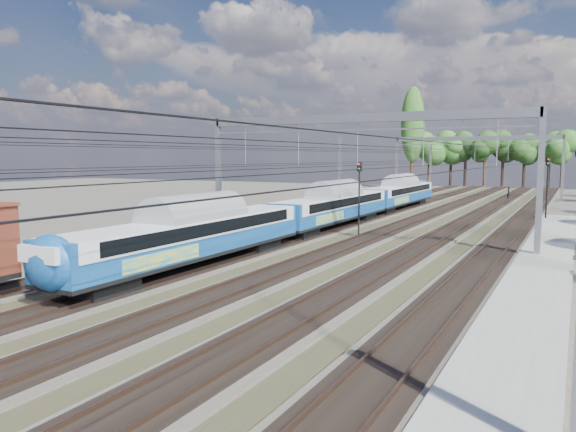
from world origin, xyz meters
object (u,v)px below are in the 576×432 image
at_px(signal_far, 547,181).
at_px(signal_near, 359,190).
at_px(emu_train, 333,202).
at_px(worker, 509,193).

bearing_deg(signal_far, signal_near, -100.83).
bearing_deg(emu_train, worker, 77.28).
relative_size(worker, signal_far, 0.32).
bearing_deg(signal_near, signal_far, 54.49).
bearing_deg(signal_far, emu_train, -113.15).
height_order(emu_train, worker, emu_train).
bearing_deg(signal_far, worker, 125.23).
distance_m(signal_near, signal_far, 21.98).
bearing_deg(worker, signal_far, -177.34).
xyz_separation_m(worker, signal_near, (-5.87, -44.43, 2.64)).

